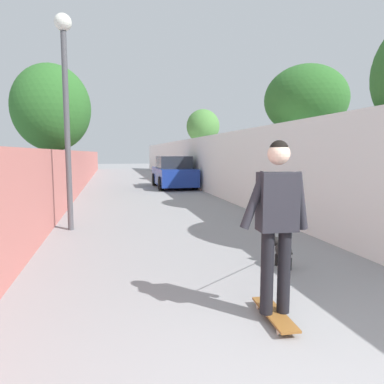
{
  "coord_description": "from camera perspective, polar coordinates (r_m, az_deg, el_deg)",
  "views": [
    {
      "loc": [
        -1.4,
        1.35,
        1.71
      ],
      "look_at": [
        4.74,
        -0.07,
        1.0
      ],
      "focal_mm": 32.75,
      "sensor_mm": 36.0,
      "label": 1
    }
  ],
  "objects": [
    {
      "name": "tree_right_mid",
      "position": [
        21.15,
        1.8,
        10.49
      ],
      "size": [
        1.96,
        1.96,
        4.27
      ],
      "color": "brown",
      "rests_on": "ground"
    },
    {
      "name": "person_skateboarder",
      "position": [
        3.57,
        13.7,
        -3.42
      ],
      "size": [
        0.24,
        0.71,
        1.75
      ],
      "color": "black",
      "rests_on": "skateboard"
    },
    {
      "name": "car_near",
      "position": [
        17.25,
        -3.01,
        3.11
      ],
      "size": [
        3.87,
        1.8,
        1.54
      ],
      "color": "navy",
      "rests_on": "ground"
    },
    {
      "name": "dog",
      "position": [
        5.46,
        14.49,
        -9.02
      ],
      "size": [
        1.8,
        1.0,
        1.06
      ],
      "color": "black",
      "rests_on": "ground"
    },
    {
      "name": "fence_right",
      "position": [
        14.04,
        4.17,
        4.38
      ],
      "size": [
        48.0,
        0.3,
        2.43
      ],
      "primitive_type": "cube",
      "color": "white",
      "rests_on": "ground"
    },
    {
      "name": "lamp_post",
      "position": [
        8.24,
        -19.92,
        15.91
      ],
      "size": [
        0.36,
        0.36,
        4.6
      ],
      "color": "#4C4C51",
      "rests_on": "ground"
    },
    {
      "name": "ground_plane",
      "position": [
        15.55,
        -7.99,
        0.05
      ],
      "size": [
        80.0,
        80.0,
        0.0
      ],
      "primitive_type": "plane",
      "color": "gray"
    },
    {
      "name": "tree_left_distant",
      "position": [
        14.65,
        -21.91,
        12.55
      ],
      "size": [
        2.9,
        2.9,
        5.03
      ],
      "color": "brown",
      "rests_on": "ground"
    },
    {
      "name": "skateboard",
      "position": [
        3.89,
        13.27,
        -18.75
      ],
      "size": [
        0.81,
        0.25,
        0.08
      ],
      "color": "brown",
      "rests_on": "ground"
    },
    {
      "name": "wall_left",
      "position": [
        13.5,
        -19.22,
        2.6
      ],
      "size": [
        48.0,
        0.3,
        1.79
      ],
      "primitive_type": "cube",
      "color": "#CC726B",
      "rests_on": "ground"
    },
    {
      "name": "tree_right_near",
      "position": [
        10.45,
        18.03,
        13.96
      ],
      "size": [
        2.26,
        2.26,
        4.1
      ],
      "color": "brown",
      "rests_on": "ground"
    }
  ]
}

